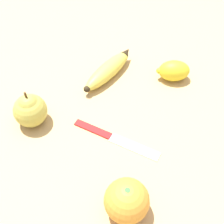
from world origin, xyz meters
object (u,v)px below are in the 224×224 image
(banana, at_px, (108,70))
(lemon, at_px, (174,71))
(orange, at_px, (127,201))
(pear, at_px, (30,109))
(paring_knife, at_px, (113,137))

(banana, height_order, lemon, lemon)
(lemon, bearing_deg, orange, 17.75)
(orange, distance_m, lemon, 0.37)
(banana, xyz_separation_m, pear, (0.22, -0.04, 0.02))
(pear, bearing_deg, banana, 169.67)
(orange, height_order, pear, pear)
(pear, distance_m, paring_knife, 0.19)
(paring_knife, bearing_deg, banana, -149.26)
(orange, distance_m, paring_knife, 0.17)
(pear, relative_size, lemon, 0.99)
(pear, xyz_separation_m, paring_knife, (-0.07, 0.17, -0.04))
(banana, xyz_separation_m, paring_knife, (0.15, 0.13, -0.02))
(paring_knife, bearing_deg, orange, 36.26)
(banana, distance_m, pear, 0.23)
(banana, relative_size, pear, 2.02)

